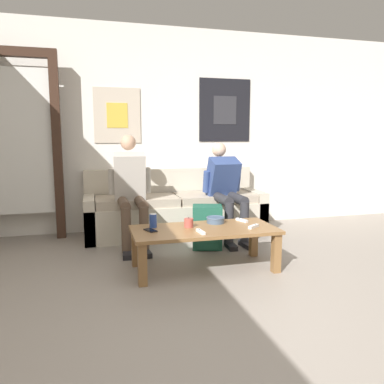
# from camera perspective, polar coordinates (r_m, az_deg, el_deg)

# --- Properties ---
(ground_plane) EXTENTS (18.00, 18.00, 0.00)m
(ground_plane) POSITION_cam_1_polar(r_m,az_deg,el_deg) (2.37, 7.44, -21.76)
(ground_plane) COLOR gray
(wall_back) EXTENTS (10.00, 0.07, 2.55)m
(wall_back) POSITION_cam_1_polar(r_m,az_deg,el_deg) (4.88, -5.57, 9.42)
(wall_back) COLOR white
(wall_back) RESTS_ON ground_plane
(door_frame) EXTENTS (1.00, 0.10, 2.15)m
(door_frame) POSITION_cam_1_polar(r_m,az_deg,el_deg) (4.67, -25.49, 7.74)
(door_frame) COLOR #382319
(door_frame) RESTS_ON ground_plane
(couch) EXTENTS (2.16, 0.73, 0.78)m
(couch) POSITION_cam_1_polar(r_m,az_deg,el_deg) (4.64, -2.60, -2.93)
(couch) COLOR beige
(couch) RESTS_ON ground_plane
(coffee_table) EXTENTS (1.29, 0.59, 0.38)m
(coffee_table) POSITION_cam_1_polar(r_m,az_deg,el_deg) (3.37, 1.88, -6.49)
(coffee_table) COLOR olive
(coffee_table) RESTS_ON ground_plane
(person_seated_adult) EXTENTS (0.47, 0.81, 1.21)m
(person_seated_adult) POSITION_cam_1_polar(r_m,az_deg,el_deg) (4.11, -9.30, 0.75)
(person_seated_adult) COLOR brown
(person_seated_adult) RESTS_ON ground_plane
(person_seated_teen) EXTENTS (0.47, 0.89, 1.12)m
(person_seated_teen) POSITION_cam_1_polar(r_m,az_deg,el_deg) (4.39, 5.15, 0.78)
(person_seated_teen) COLOR #2D2D33
(person_seated_teen) RESTS_ON ground_plane
(backpack) EXTENTS (0.36, 0.33, 0.46)m
(backpack) POSITION_cam_1_polar(r_m,az_deg,el_deg) (4.02, 2.33, -5.51)
(backpack) COLOR #1E5642
(backpack) RESTS_ON ground_plane
(ceramic_bowl) EXTENTS (0.17, 0.17, 0.06)m
(ceramic_bowl) POSITION_cam_1_polar(r_m,az_deg,el_deg) (3.55, 3.59, -4.21)
(ceramic_bowl) COLOR #475B75
(ceramic_bowl) RESTS_ON coffee_table
(pillar_candle) EXTENTS (0.08, 0.08, 0.09)m
(pillar_candle) POSITION_cam_1_polar(r_m,az_deg,el_deg) (3.38, -0.50, -4.72)
(pillar_candle) COLOR #B24C42
(pillar_candle) RESTS_ON coffee_table
(drink_can_blue) EXTENTS (0.07, 0.07, 0.12)m
(drink_can_blue) POSITION_cam_1_polar(r_m,az_deg,el_deg) (3.38, -5.95, -4.38)
(drink_can_blue) COLOR #28479E
(drink_can_blue) RESTS_ON coffee_table
(game_controller_near_left) EXTENTS (0.05, 0.15, 0.03)m
(game_controller_near_left) POSITION_cam_1_polar(r_m,az_deg,el_deg) (3.18, 1.32, -6.07)
(game_controller_near_left) COLOR white
(game_controller_near_left) RESTS_ON coffee_table
(game_controller_near_right) EXTENTS (0.14, 0.11, 0.03)m
(game_controller_near_right) POSITION_cam_1_polar(r_m,az_deg,el_deg) (3.41, 9.37, -5.19)
(game_controller_near_right) COLOR white
(game_controller_near_right) RESTS_ON coffee_table
(game_controller_far_center) EXTENTS (0.08, 0.15, 0.03)m
(game_controller_far_center) POSITION_cam_1_polar(r_m,az_deg,el_deg) (3.64, 7.61, -4.27)
(game_controller_far_center) COLOR white
(game_controller_far_center) RESTS_ON coffee_table
(cell_phone) EXTENTS (0.11, 0.15, 0.01)m
(cell_phone) POSITION_cam_1_polar(r_m,az_deg,el_deg) (3.28, -6.36, -5.81)
(cell_phone) COLOR black
(cell_phone) RESTS_ON coffee_table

